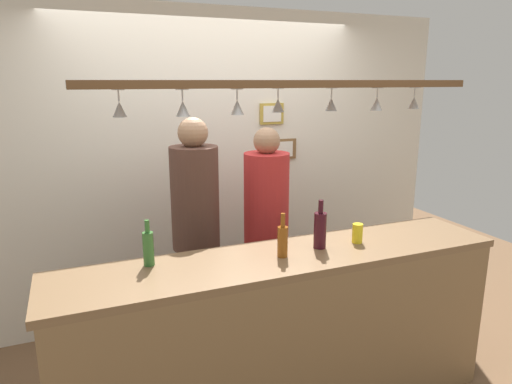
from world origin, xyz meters
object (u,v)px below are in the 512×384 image
(bottle_wine_dark_red, at_px, (320,229))
(picture_frame_lower_pair, at_px, (281,149))
(person_left_brown_shirt, at_px, (196,216))
(person_middle_red_shirt, at_px, (266,216))
(bottle_beer_green_import, at_px, (148,247))
(drink_can, at_px, (357,233))
(bottle_beer_amber_tall, at_px, (283,240))
(picture_frame_upper_small, at_px, (272,114))

(bottle_wine_dark_red, height_order, picture_frame_lower_pair, picture_frame_lower_pair)
(person_left_brown_shirt, distance_m, person_middle_red_shirt, 0.55)
(person_left_brown_shirt, bearing_deg, bottle_wine_dark_red, -53.52)
(person_middle_red_shirt, relative_size, picture_frame_lower_pair, 5.62)
(bottle_beer_green_import, distance_m, drink_can, 1.28)
(drink_can, relative_size, picture_frame_lower_pair, 0.41)
(drink_can, bearing_deg, picture_frame_lower_pair, 85.11)
(person_left_brown_shirt, bearing_deg, bottle_beer_amber_tall, -69.92)
(person_middle_red_shirt, xyz_separation_m, picture_frame_upper_small, (0.31, 0.61, 0.72))
(picture_frame_upper_small, xyz_separation_m, picture_frame_lower_pair, (0.09, 0.00, -0.32))
(bottle_beer_green_import, xyz_separation_m, picture_frame_lower_pair, (1.39, 1.26, 0.29))
(drink_can, bearing_deg, bottle_beer_green_import, 174.25)
(person_left_brown_shirt, xyz_separation_m, bottle_beer_green_import, (-0.44, -0.65, 0.05))
(person_left_brown_shirt, relative_size, bottle_beer_amber_tall, 6.83)
(person_middle_red_shirt, relative_size, bottle_wine_dark_red, 5.62)
(bottle_beer_amber_tall, bearing_deg, drink_can, 3.80)
(person_middle_red_shirt, relative_size, drink_can, 13.83)
(bottle_beer_green_import, distance_m, bottle_beer_amber_tall, 0.75)
(person_left_brown_shirt, distance_m, bottle_beer_green_import, 0.78)
(person_left_brown_shirt, height_order, picture_frame_lower_pair, person_left_brown_shirt)
(person_middle_red_shirt, height_order, bottle_wine_dark_red, person_middle_red_shirt)
(person_left_brown_shirt, bearing_deg, bottle_beer_green_import, -123.97)
(picture_frame_lower_pair, bearing_deg, person_middle_red_shirt, -123.44)
(drink_can, bearing_deg, picture_frame_upper_small, 88.79)
(drink_can, bearing_deg, bottle_beer_amber_tall, -176.20)
(bottle_wine_dark_red, distance_m, bottle_beer_green_import, 1.01)
(person_left_brown_shirt, relative_size, picture_frame_lower_pair, 5.92)
(bottle_beer_green_import, bearing_deg, bottle_beer_amber_tall, -12.55)
(bottle_wine_dark_red, distance_m, picture_frame_lower_pair, 1.46)
(person_middle_red_shirt, height_order, bottle_beer_amber_tall, person_middle_red_shirt)
(picture_frame_upper_small, bearing_deg, bottle_wine_dark_red, -102.06)
(picture_frame_lower_pair, bearing_deg, picture_frame_upper_small, 180.00)
(person_middle_red_shirt, height_order, bottle_beer_green_import, person_middle_red_shirt)
(bottle_beer_amber_tall, bearing_deg, person_middle_red_shirt, 72.72)
(person_middle_red_shirt, bearing_deg, bottle_beer_green_import, -146.68)
(drink_can, height_order, picture_frame_upper_small, picture_frame_upper_small)
(bottle_beer_green_import, bearing_deg, drink_can, -5.75)
(person_left_brown_shirt, xyz_separation_m, drink_can, (0.83, -0.78, 0.01))
(person_left_brown_shirt, relative_size, bottle_beer_green_import, 6.83)
(person_left_brown_shirt, relative_size, person_middle_red_shirt, 1.05)
(bottle_beer_amber_tall, height_order, drink_can, bottle_beer_amber_tall)
(bottle_wine_dark_red, xyz_separation_m, bottle_beer_amber_tall, (-0.27, -0.04, -0.02))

